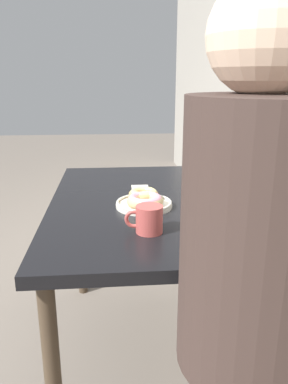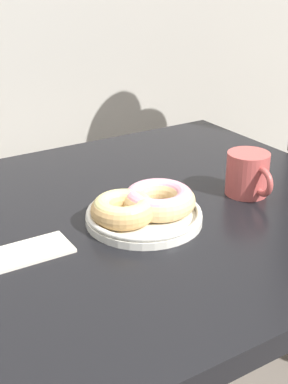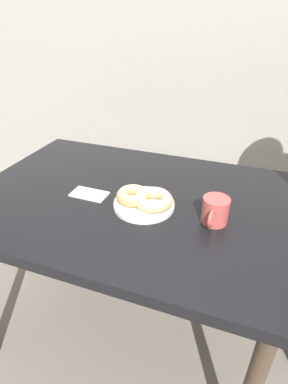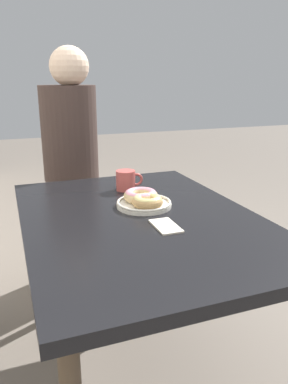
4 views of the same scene
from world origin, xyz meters
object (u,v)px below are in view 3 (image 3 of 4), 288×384
Objects in this scene: dining_table at (127,212)px; napkin at (89,194)px; coffee_mug at (215,210)px; donut_plate at (144,199)px.

napkin reaches higher than dining_table.
coffee_mug reaches higher than napkin.
donut_plate is 0.25m from coffee_mug.
coffee_mug reaches higher than donut_plate.
donut_plate reaches higher than dining_table.
napkin is at bearing -161.29° from dining_table.
dining_table is at bearing 18.71° from napkin.
coffee_mug is (0.24, -0.01, 0.02)m from donut_plate.
dining_table is 0.36m from coffee_mug.
coffee_mug is 0.89× the size of napkin.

